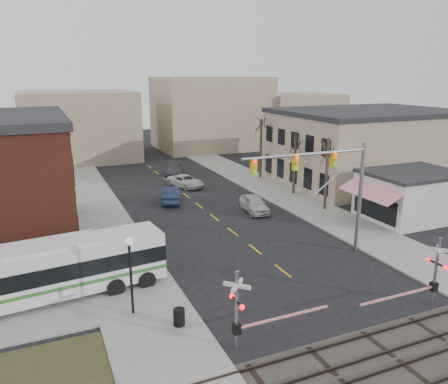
{
  "coord_description": "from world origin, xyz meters",
  "views": [
    {
      "loc": [
        -13.95,
        -20.61,
        12.56
      ],
      "look_at": [
        -0.81,
        9.93,
        3.5
      ],
      "focal_mm": 35.0,
      "sensor_mm": 36.0,
      "label": 1
    }
  ],
  "objects_px": {
    "transit_bus": "(53,269)",
    "car_c": "(186,181)",
    "car_b": "(171,194)",
    "rr_crossing_east": "(430,274)",
    "trash_bin": "(179,317)",
    "traffic_signal_mast": "(331,178)",
    "car_a": "(254,204)",
    "rr_crossing_west": "(245,310)",
    "pedestrian_far": "(90,254)",
    "pedestrian_near": "(127,264)",
    "car_d": "(174,170)",
    "street_lamp": "(130,260)"
  },
  "relations": [
    {
      "from": "car_b",
      "to": "pedestrian_near",
      "type": "relative_size",
      "value": 2.76
    },
    {
      "from": "trash_bin",
      "to": "car_c",
      "type": "relative_size",
      "value": 0.18
    },
    {
      "from": "traffic_signal_mast",
      "to": "pedestrian_far",
      "type": "distance_m",
      "value": 16.85
    },
    {
      "from": "street_lamp",
      "to": "trash_bin",
      "type": "bearing_deg",
      "value": -47.07
    },
    {
      "from": "trash_bin",
      "to": "car_a",
      "type": "height_order",
      "value": "car_a"
    },
    {
      "from": "rr_crossing_east",
      "to": "trash_bin",
      "type": "xyz_separation_m",
      "value": [
        -13.29,
        3.45,
        -1.41
      ]
    },
    {
      "from": "transit_bus",
      "to": "rr_crossing_west",
      "type": "bearing_deg",
      "value": -46.54
    },
    {
      "from": "rr_crossing_east",
      "to": "trash_bin",
      "type": "bearing_deg",
      "value": 165.45
    },
    {
      "from": "rr_crossing_west",
      "to": "street_lamp",
      "type": "bearing_deg",
      "value": 130.75
    },
    {
      "from": "traffic_signal_mast",
      "to": "pedestrian_near",
      "type": "bearing_deg",
      "value": 171.72
    },
    {
      "from": "car_d",
      "to": "car_b",
      "type": "bearing_deg",
      "value": -88.86
    },
    {
      "from": "traffic_signal_mast",
      "to": "car_c",
      "type": "height_order",
      "value": "traffic_signal_mast"
    },
    {
      "from": "rr_crossing_west",
      "to": "rr_crossing_east",
      "type": "relative_size",
      "value": 1.0
    },
    {
      "from": "trash_bin",
      "to": "car_b",
      "type": "bearing_deg",
      "value": 74.44
    },
    {
      "from": "car_b",
      "to": "traffic_signal_mast",
      "type": "bearing_deg",
      "value": 125.92
    },
    {
      "from": "car_a",
      "to": "car_d",
      "type": "bearing_deg",
      "value": 105.33
    },
    {
      "from": "car_d",
      "to": "pedestrian_far",
      "type": "height_order",
      "value": "pedestrian_far"
    },
    {
      "from": "transit_bus",
      "to": "car_d",
      "type": "relative_size",
      "value": 2.49
    },
    {
      "from": "traffic_signal_mast",
      "to": "rr_crossing_west",
      "type": "distance_m",
      "value": 12.9
    },
    {
      "from": "pedestrian_far",
      "to": "traffic_signal_mast",
      "type": "bearing_deg",
      "value": -60.69
    },
    {
      "from": "trash_bin",
      "to": "car_b",
      "type": "distance_m",
      "value": 22.73
    },
    {
      "from": "car_a",
      "to": "car_c",
      "type": "xyz_separation_m",
      "value": [
        -2.99,
        11.36,
        -0.09
      ]
    },
    {
      "from": "pedestrian_far",
      "to": "rr_crossing_east",
      "type": "bearing_deg",
      "value": -81.28
    },
    {
      "from": "transit_bus",
      "to": "rr_crossing_east",
      "type": "relative_size",
      "value": 2.3
    },
    {
      "from": "rr_crossing_west",
      "to": "car_b",
      "type": "bearing_deg",
      "value": 81.34
    },
    {
      "from": "rr_crossing_east",
      "to": "street_lamp",
      "type": "relative_size",
      "value": 1.3
    },
    {
      "from": "street_lamp",
      "to": "pedestrian_far",
      "type": "relative_size",
      "value": 2.4
    },
    {
      "from": "transit_bus",
      "to": "traffic_signal_mast",
      "type": "xyz_separation_m",
      "value": [
        17.95,
        -1.14,
        3.87
      ]
    },
    {
      "from": "pedestrian_far",
      "to": "car_b",
      "type": "bearing_deg",
      "value": 9.69
    },
    {
      "from": "traffic_signal_mast",
      "to": "car_b",
      "type": "height_order",
      "value": "traffic_signal_mast"
    },
    {
      "from": "transit_bus",
      "to": "car_c",
      "type": "xyz_separation_m",
      "value": [
        15.05,
        21.51,
        -1.16
      ]
    },
    {
      "from": "transit_bus",
      "to": "traffic_signal_mast",
      "type": "relative_size",
      "value": 1.36
    },
    {
      "from": "car_d",
      "to": "car_a",
      "type": "bearing_deg",
      "value": -61.95
    },
    {
      "from": "trash_bin",
      "to": "transit_bus",
      "type": "bearing_deg",
      "value": 135.48
    },
    {
      "from": "rr_crossing_east",
      "to": "trash_bin",
      "type": "relative_size",
      "value": 6.33
    },
    {
      "from": "traffic_signal_mast",
      "to": "car_a",
      "type": "distance_m",
      "value": 12.32
    },
    {
      "from": "traffic_signal_mast",
      "to": "street_lamp",
      "type": "bearing_deg",
      "value": -170.52
    },
    {
      "from": "traffic_signal_mast",
      "to": "pedestrian_far",
      "type": "bearing_deg",
      "value": 163.62
    },
    {
      "from": "transit_bus",
      "to": "street_lamp",
      "type": "relative_size",
      "value": 2.98
    },
    {
      "from": "rr_crossing_west",
      "to": "trash_bin",
      "type": "bearing_deg",
      "value": 129.08
    },
    {
      "from": "transit_bus",
      "to": "rr_crossing_west",
      "type": "distance_m",
      "value": 11.64
    },
    {
      "from": "car_c",
      "to": "car_d",
      "type": "bearing_deg",
      "value": 66.48
    },
    {
      "from": "car_c",
      "to": "car_b",
      "type": "bearing_deg",
      "value": -141.09
    },
    {
      "from": "transit_bus",
      "to": "car_c",
      "type": "height_order",
      "value": "transit_bus"
    },
    {
      "from": "transit_bus",
      "to": "street_lamp",
      "type": "distance_m",
      "value": 5.31
    },
    {
      "from": "transit_bus",
      "to": "car_b",
      "type": "distance_m",
      "value": 20.14
    },
    {
      "from": "traffic_signal_mast",
      "to": "car_a",
      "type": "height_order",
      "value": "traffic_signal_mast"
    },
    {
      "from": "car_a",
      "to": "car_d",
      "type": "distance_m",
      "value": 17.45
    },
    {
      "from": "pedestrian_near",
      "to": "car_d",
      "type": "bearing_deg",
      "value": -32.2
    },
    {
      "from": "rr_crossing_west",
      "to": "car_a",
      "type": "bearing_deg",
      "value": 61.66
    }
  ]
}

